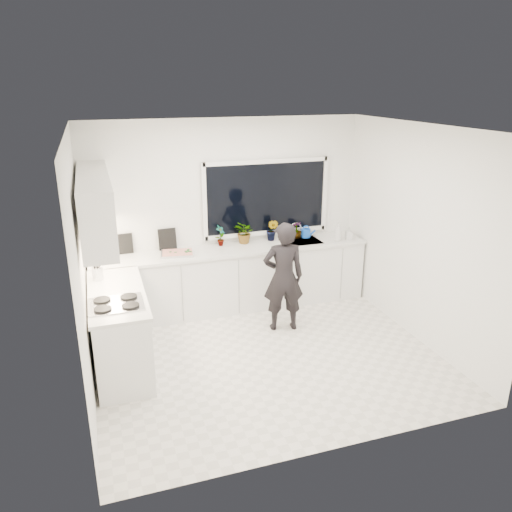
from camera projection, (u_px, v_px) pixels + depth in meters
name	position (u px, v px, depth m)	size (l,w,h in m)	color
floor	(266.00, 356.00, 6.09)	(4.00, 3.50, 0.02)	beige
wall_back	(226.00, 214.00, 7.22)	(4.00, 0.02, 2.70)	white
wall_left	(80.00, 270.00, 5.05)	(0.02, 3.50, 2.70)	white
wall_right	(418.00, 234.00, 6.23)	(0.02, 3.50, 2.70)	white
ceiling	(268.00, 127.00, 5.19)	(4.00, 3.50, 0.02)	white
window	(266.00, 198.00, 7.30)	(1.80, 0.02, 1.00)	black
base_cabinets_back	(233.00, 279.00, 7.24)	(3.92, 0.58, 0.88)	white
base_cabinets_left	(120.00, 330.00, 5.76)	(0.58, 1.60, 0.88)	white
countertop_back	(233.00, 250.00, 7.08)	(3.94, 0.62, 0.04)	silver
countertop_left	(116.00, 294.00, 5.61)	(0.62, 1.60, 0.04)	silver
upper_cabinets	(95.00, 205.00, 5.57)	(0.34, 2.10, 0.70)	white
sink	(301.00, 244.00, 7.41)	(0.58, 0.42, 0.14)	silver
faucet	(296.00, 230.00, 7.53)	(0.03, 0.03, 0.22)	silver
stovetop	(116.00, 304.00, 5.28)	(0.56, 0.48, 0.03)	black
person	(283.00, 277.00, 6.52)	(0.54, 0.35, 1.48)	black
pizza_tray	(178.00, 253.00, 6.82)	(0.44, 0.33, 0.03)	silver
pizza	(177.00, 252.00, 6.81)	(0.40, 0.29, 0.01)	red
watering_can	(306.00, 233.00, 7.56)	(0.14, 0.14, 0.13)	blue
paper_towel_roll	(101.00, 250.00, 6.60)	(0.11, 0.11, 0.26)	white
knife_block	(103.00, 250.00, 6.65)	(0.13, 0.10, 0.22)	#9D6949
utensil_crock	(98.00, 273.00, 5.93)	(0.13, 0.13, 0.16)	#B5B5BA
picture_frame_large	(125.00, 244.00, 6.82)	(0.22, 0.02, 0.28)	black
picture_frame_small	(167.00, 239.00, 6.99)	(0.25, 0.02, 0.30)	black
herb_plants	(254.00, 232.00, 7.28)	(1.35, 0.37, 0.33)	#26662D
soap_bottles	(341.00, 232.00, 7.38)	(0.31, 0.15, 0.30)	#D8BF66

